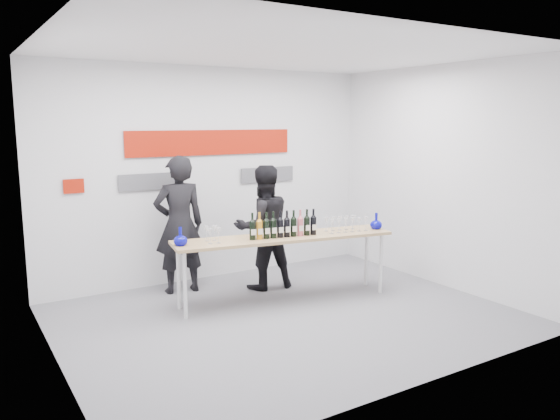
{
  "coord_description": "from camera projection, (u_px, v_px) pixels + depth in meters",
  "views": [
    {
      "loc": [
        -3.27,
        -5.1,
        2.26
      ],
      "look_at": [
        0.28,
        0.62,
        1.15
      ],
      "focal_mm": 35.0,
      "sensor_mm": 36.0,
      "label": 1
    }
  ],
  "objects": [
    {
      "name": "ground",
      "position": [
        287.0,
        317.0,
        6.35
      ],
      "size": [
        5.0,
        5.0,
        0.0
      ],
      "primitive_type": "plane",
      "color": "slate",
      "rests_on": "ground"
    },
    {
      "name": "back_wall",
      "position": [
        212.0,
        174.0,
        7.78
      ],
      "size": [
        5.0,
        0.04,
        3.0
      ],
      "primitive_type": "cube",
      "color": "silver",
      "rests_on": "ground"
    },
    {
      "name": "signage",
      "position": [
        209.0,
        153.0,
        7.68
      ],
      "size": [
        3.38,
        0.02,
        0.79
      ],
      "color": "#A31807",
      "rests_on": "back_wall"
    },
    {
      "name": "tasting_table",
      "position": [
        284.0,
        241.0,
        6.8
      ],
      "size": [
        2.84,
        1.03,
        0.83
      ],
      "rotation": [
        0.0,
        0.0,
        -0.18
      ],
      "color": "tan",
      "rests_on": "ground"
    },
    {
      "name": "wine_bottles",
      "position": [
        284.0,
        224.0,
        6.71
      ],
      "size": [
        0.88,
        0.23,
        0.33
      ],
      "rotation": [
        0.0,
        0.0,
        -0.18
      ],
      "color": "black",
      "rests_on": "tasting_table"
    },
    {
      "name": "decanter_left",
      "position": [
        180.0,
        236.0,
        6.27
      ],
      "size": [
        0.16,
        0.16,
        0.21
      ],
      "primitive_type": null,
      "color": "#0809A0",
      "rests_on": "tasting_table"
    },
    {
      "name": "decanter_right",
      "position": [
        376.0,
        221.0,
        7.22
      ],
      "size": [
        0.16,
        0.16,
        0.21
      ],
      "primitive_type": null,
      "color": "#0809A0",
      "rests_on": "tasting_table"
    },
    {
      "name": "glasses_left",
      "position": [
        212.0,
        234.0,
        6.44
      ],
      "size": [
        0.19,
        0.24,
        0.18
      ],
      "color": "silver",
      "rests_on": "tasting_table"
    },
    {
      "name": "glasses_right",
      "position": [
        345.0,
        224.0,
        7.08
      ],
      "size": [
        0.56,
        0.31,
        0.18
      ],
      "color": "silver",
      "rests_on": "tasting_table"
    },
    {
      "name": "presenter_left",
      "position": [
        179.0,
        225.0,
        7.14
      ],
      "size": [
        0.71,
        0.52,
        1.82
      ],
      "primitive_type": "imported",
      "rotation": [
        0.0,
        0.0,
        3.01
      ],
      "color": "black",
      "rests_on": "ground"
    },
    {
      "name": "presenter_right",
      "position": [
        263.0,
        227.0,
        7.33
      ],
      "size": [
        0.88,
        0.72,
        1.67
      ],
      "primitive_type": "imported",
      "rotation": [
        0.0,
        0.0,
        3.03
      ],
      "color": "black",
      "rests_on": "ground"
    },
    {
      "name": "mic_stand",
      "position": [
        259.0,
        258.0,
        7.33
      ],
      "size": [
        0.17,
        0.17,
        1.42
      ],
      "rotation": [
        0.0,
        0.0,
        0.2
      ],
      "color": "black",
      "rests_on": "ground"
    }
  ]
}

